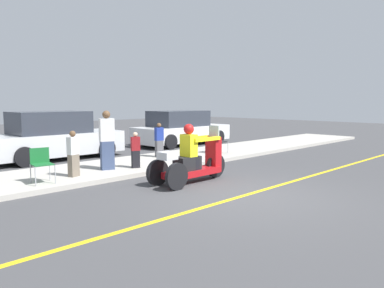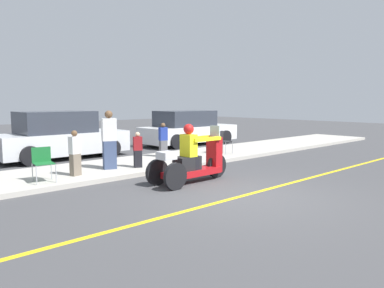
{
  "view_description": "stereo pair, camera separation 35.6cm",
  "coord_description": "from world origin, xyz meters",
  "views": [
    {
      "loc": [
        -6.45,
        -4.82,
        2.05
      ],
      "look_at": [
        0.11,
        1.75,
        0.98
      ],
      "focal_mm": 35.0,
      "sensor_mm": 36.0,
      "label": 1
    },
    {
      "loc": [
        -6.19,
        -5.07,
        2.05
      ],
      "look_at": [
        0.11,
        1.75,
        0.98
      ],
      "focal_mm": 35.0,
      "sensor_mm": 36.0,
      "label": 2
    }
  ],
  "objects": [
    {
      "name": "spectator_near_curb",
      "position": [
        -1.93,
        4.0,
        0.69
      ],
      "size": [
        0.31,
        0.24,
        1.18
      ],
      "color": "#726656",
      "rests_on": "sidewalk_strip"
    },
    {
      "name": "spectator_with_child",
      "position": [
        -0.77,
        4.25,
        0.92
      ],
      "size": [
        0.45,
        0.35,
        1.66
      ],
      "color": "#38476B",
      "rests_on": "sidewalk_strip"
    },
    {
      "name": "parked_car_lot_far",
      "position": [
        5.54,
        7.92,
        0.75
      ],
      "size": [
        4.8,
        2.02,
        1.6
      ],
      "color": "silver",
      "rests_on": "ground"
    },
    {
      "name": "folding_chair_set_back",
      "position": [
        3.95,
        4.26,
        0.62
      ],
      "size": [
        0.51,
        0.51,
        0.82
      ],
      "color": "#A5A8AD",
      "rests_on": "sidewalk_strip"
    },
    {
      "name": "motorcycle_trike",
      "position": [
        0.11,
        1.75,
        0.53
      ],
      "size": [
        2.38,
        0.78,
        1.49
      ],
      "color": "black",
      "rests_on": "ground"
    },
    {
      "name": "spectator_end_of_line",
      "position": [
        -0.05,
        3.9,
        0.62
      ],
      "size": [
        0.28,
        0.22,
        1.04
      ],
      "color": "black",
      "rests_on": "sidewalk_strip"
    },
    {
      "name": "spectator_by_tree",
      "position": [
        1.8,
        5.05,
        0.69
      ],
      "size": [
        0.31,
        0.22,
        1.18
      ],
      "color": "#515156",
      "rests_on": "sidewalk_strip"
    },
    {
      "name": "lane_stripe",
      "position": [
        0.11,
        0.0,
        0.0
      ],
      "size": [
        24.0,
        0.12,
        0.01
      ],
      "color": "gold",
      "rests_on": "ground"
    },
    {
      "name": "ground_plane",
      "position": [
        0.0,
        0.0,
        0.0
      ],
      "size": [
        60.0,
        60.0,
        0.0
      ],
      "primitive_type": "plane",
      "color": "#424244"
    },
    {
      "name": "parked_car_lot_center",
      "position": [
        -0.63,
        7.84,
        0.78
      ],
      "size": [
        4.53,
        1.96,
        1.69
      ],
      "color": "silver",
      "rests_on": "ground"
    },
    {
      "name": "folding_chair_curbside",
      "position": [
        -2.81,
        3.87,
        0.62
      ],
      "size": [
        0.52,
        0.52,
        0.82
      ],
      "color": "#A5A8AD",
      "rests_on": "sidewalk_strip"
    },
    {
      "name": "sidewalk_strip",
      "position": [
        0.0,
        4.6,
        0.06
      ],
      "size": [
        28.0,
        2.8,
        0.12
      ],
      "color": "#B2ADA3",
      "rests_on": "ground"
    }
  ]
}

